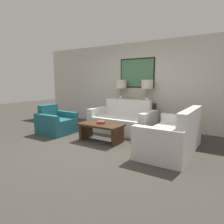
% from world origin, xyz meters
% --- Properties ---
extents(ground_plane, '(20.00, 20.00, 0.00)m').
position_xyz_m(ground_plane, '(0.00, 0.00, 0.00)').
color(ground_plane, '#3D3833').
extents(back_wall, '(7.62, 0.12, 2.65)m').
position_xyz_m(back_wall, '(0.00, 2.54, 1.33)').
color(back_wall, beige).
rests_on(back_wall, ground_plane).
extents(console_table, '(1.36, 0.38, 0.78)m').
position_xyz_m(console_table, '(0.00, 2.27, 0.39)').
color(console_table, '#332319').
rests_on(console_table, ground_plane).
extents(table_lamp_left, '(0.35, 0.35, 0.71)m').
position_xyz_m(table_lamp_left, '(-0.45, 2.27, 1.30)').
color(table_lamp_left, silver).
rests_on(table_lamp_left, console_table).
extents(table_lamp_right, '(0.35, 0.35, 0.71)m').
position_xyz_m(table_lamp_right, '(0.45, 2.27, 1.30)').
color(table_lamp_right, silver).
rests_on(table_lamp_right, console_table).
extents(couch_by_back_wall, '(1.81, 0.92, 0.91)m').
position_xyz_m(couch_by_back_wall, '(0.00, 1.58, 0.30)').
color(couch_by_back_wall, silver).
rests_on(couch_by_back_wall, ground_plane).
extents(couch_by_side, '(0.92, 1.81, 0.91)m').
position_xyz_m(couch_by_side, '(1.69, 0.71, 0.30)').
color(couch_by_side, silver).
rests_on(couch_by_side, ground_plane).
extents(coffee_table, '(1.07, 0.58, 0.44)m').
position_xyz_m(coffee_table, '(0.03, 0.48, 0.31)').
color(coffee_table, '#3D2616').
rests_on(coffee_table, ground_plane).
extents(decorative_bowl, '(0.21, 0.21, 0.06)m').
position_xyz_m(decorative_bowl, '(0.02, 0.50, 0.46)').
color(decorative_bowl, '#93382D').
rests_on(decorative_bowl, coffee_table).
extents(armchair_near_back_wall, '(0.86, 0.86, 0.78)m').
position_xyz_m(armchair_near_back_wall, '(-1.49, 0.43, 0.28)').
color(armchair_near_back_wall, '#1E5B66').
rests_on(armchair_near_back_wall, ground_plane).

